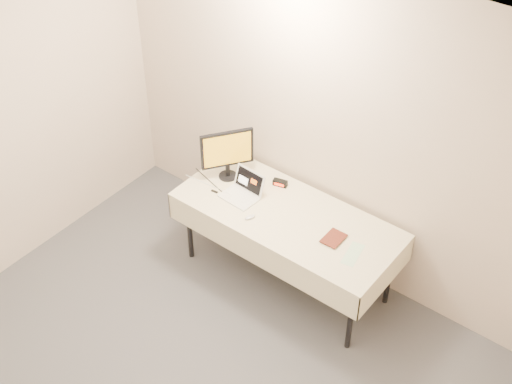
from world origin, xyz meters
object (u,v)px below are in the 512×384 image
Objects in this scene: laptop at (243,190)px; monitor at (227,151)px; book at (326,226)px; table at (287,220)px.

monitor reaches higher than laptop.
monitor is 2.39× the size of book.
monitor is at bearing 173.38° from table.
book is (0.81, 0.01, 0.05)m from laptop.
table is 0.41m from book.
book is at bearing -60.11° from monitor.
book is (1.07, -0.10, -0.17)m from monitor.
laptop is at bearing -179.62° from book.
laptop reaches higher than table.
monitor reaches higher than table.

